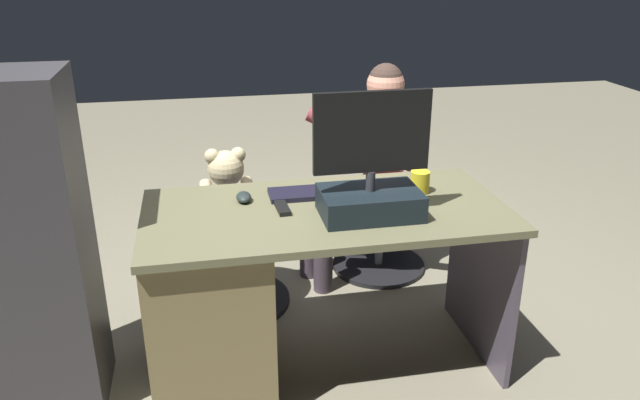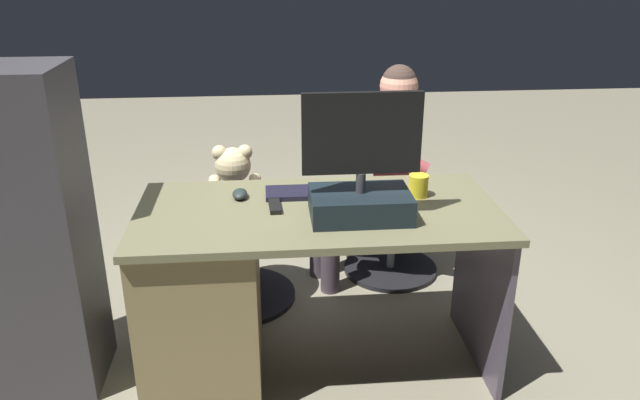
# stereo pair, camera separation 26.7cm
# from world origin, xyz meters

# --- Properties ---
(ground_plane) EXTENTS (10.00, 10.00, 0.00)m
(ground_plane) POSITION_xyz_m (0.00, 0.00, 0.00)
(ground_plane) COLOR #756F5B
(desk) EXTENTS (1.41, 0.69, 0.72)m
(desk) POSITION_xyz_m (0.36, 0.31, 0.39)
(desk) COLOR #626043
(desk) RESTS_ON ground_plane
(monitor) EXTENTS (0.43, 0.25, 0.47)m
(monitor) POSITION_xyz_m (-0.15, 0.40, 0.85)
(monitor) COLOR black
(monitor) RESTS_ON desk
(keyboard) EXTENTS (0.42, 0.14, 0.02)m
(keyboard) POSITION_xyz_m (-0.01, 0.16, 0.73)
(keyboard) COLOR black
(keyboard) RESTS_ON desk
(computer_mouse) EXTENTS (0.06, 0.10, 0.04)m
(computer_mouse) POSITION_xyz_m (0.31, 0.17, 0.74)
(computer_mouse) COLOR #232D2A
(computer_mouse) RESTS_ON desk
(cup) EXTENTS (0.08, 0.08, 0.09)m
(cup) POSITION_xyz_m (-0.41, 0.22, 0.77)
(cup) COLOR yellow
(cup) RESTS_ON desk
(tv_remote) EXTENTS (0.05, 0.15, 0.02)m
(tv_remote) POSITION_xyz_m (0.17, 0.28, 0.73)
(tv_remote) COLOR black
(tv_remote) RESTS_ON desk
(office_chair_teddy) EXTENTS (0.57, 0.57, 0.44)m
(office_chair_teddy) POSITION_xyz_m (0.35, -0.26, 0.25)
(office_chair_teddy) COLOR black
(office_chair_teddy) RESTS_ON ground_plane
(teddy_bear) EXTENTS (0.26, 0.26, 0.37)m
(teddy_bear) POSITION_xyz_m (0.35, -0.28, 0.61)
(teddy_bear) COLOR #C7B686
(teddy_bear) RESTS_ON office_chair_teddy
(visitor_chair) EXTENTS (0.51, 0.51, 0.44)m
(visitor_chair) POSITION_xyz_m (-0.47, -0.48, 0.26)
(visitor_chair) COLOR black
(visitor_chair) RESTS_ON ground_plane
(person) EXTENTS (0.59, 0.56, 1.14)m
(person) POSITION_xyz_m (-0.38, -0.46, 0.67)
(person) COLOR #983D42
(person) RESTS_ON ground_plane
(equipment_rack) EXTENTS (0.44, 0.36, 1.29)m
(equipment_rack) POSITION_xyz_m (1.11, 0.30, 0.65)
(equipment_rack) COLOR #353337
(equipment_rack) RESTS_ON ground_plane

